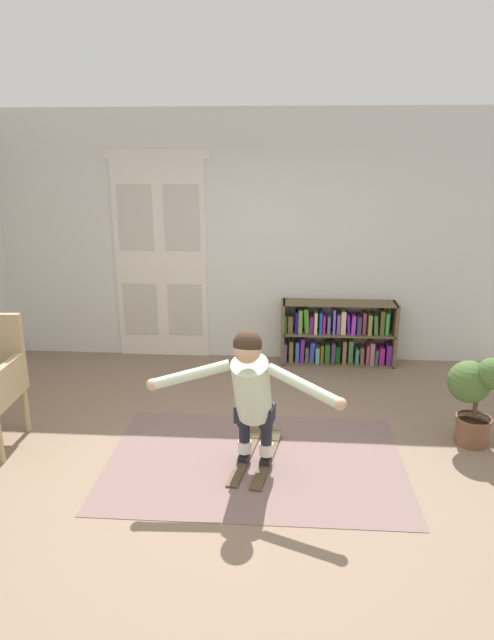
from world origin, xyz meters
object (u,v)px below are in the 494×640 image
potted_plant (473,391)px  person_skier (251,388)px  bookshelf (337,336)px  skis_pair (256,457)px

potted_plant → person_skier: person_skier is taller
bookshelf → skis_pair: (-0.84, -2.23, -0.32)m
bookshelf → skis_pair: bearing=-110.6°
potted_plant → person_skier: bearing=-162.7°
potted_plant → skis_pair: bearing=-167.6°
bookshelf → potted_plant: 2.08m
bookshelf → skis_pair: bookshelf is taller
skis_pair → person_skier: person_skier is taller
skis_pair → person_skier: bearing=-99.8°
person_skier → skis_pair: bearing=80.2°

